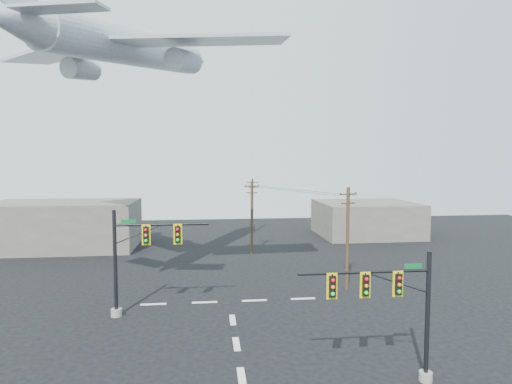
{
  "coord_description": "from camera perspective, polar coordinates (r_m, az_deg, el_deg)",
  "views": [
    {
      "loc": [
        -1.68,
        -21.53,
        11.35
      ],
      "look_at": [
        1.33,
        5.0,
        9.33
      ],
      "focal_mm": 30.0,
      "sensor_mm": 36.0,
      "label": 1
    }
  ],
  "objects": [
    {
      "name": "ground",
      "position": [
        24.4,
        -1.94,
        -23.4
      ],
      "size": [
        120.0,
        120.0,
        0.0
      ],
      "primitive_type": "plane",
      "color": "black",
      "rests_on": "ground"
    },
    {
      "name": "building_right",
      "position": [
        66.53,
        14.46,
        -3.46
      ],
      "size": [
        14.0,
        12.0,
        5.0
      ],
      "primitive_type": "cube",
      "color": "slate",
      "rests_on": "ground"
    },
    {
      "name": "airliner",
      "position": [
        39.23,
        -16.27,
        18.05
      ],
      "size": [
        25.3,
        27.72,
        7.64
      ],
      "rotation": [
        0.0,
        -0.12,
        1.14
      ],
      "color": "silver"
    },
    {
      "name": "utility_pole_b",
      "position": [
        51.4,
        -0.56,
        -3.23
      ],
      "size": [
        1.78,
        0.3,
        8.78
      ],
      "rotation": [
        0.0,
        0.0,
        -0.09
      ],
      "color": "#4B3520",
      "rests_on": "ground"
    },
    {
      "name": "building_left",
      "position": [
        60.01,
        -24.25,
        -4.06
      ],
      "size": [
        18.0,
        10.0,
        6.0
      ],
      "primitive_type": "cube",
      "color": "slate",
      "rests_on": "ground"
    },
    {
      "name": "utility_pole_c",
      "position": [
        66.08,
        -0.48,
        -1.7
      ],
      "size": [
        1.73,
        0.33,
        8.44
      ],
      "rotation": [
        0.0,
        0.0,
        -0.12
      ],
      "color": "#4B3520",
      "rests_on": "ground"
    },
    {
      "name": "lane_markings",
      "position": [
        29.21,
        -2.81,
        -18.52
      ],
      "size": [
        14.0,
        21.2,
        0.01
      ],
      "color": "silver",
      "rests_on": "ground"
    },
    {
      "name": "utility_pole_a",
      "position": [
        38.2,
        12.11,
        -5.8
      ],
      "size": [
        1.73,
        0.73,
        8.98
      ],
      "rotation": [
        0.0,
        0.0,
        0.35
      ],
      "color": "#4B3520",
      "rests_on": "ground"
    },
    {
      "name": "signal_mast_near",
      "position": [
        23.29,
        18.16,
        -14.69
      ],
      "size": [
        7.08,
        0.74,
        6.76
      ],
      "color": "gray",
      "rests_on": "ground"
    },
    {
      "name": "signal_mast_far",
      "position": [
        32.4,
        -15.77,
        -8.67
      ],
      "size": [
        7.11,
        0.86,
        7.78
      ],
      "color": "gray",
      "rests_on": "ground"
    },
    {
      "name": "power_lines",
      "position": [
        50.82,
        1.94,
        0.67
      ],
      "size": [
        8.44,
        29.73,
        0.29
      ],
      "color": "black"
    }
  ]
}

